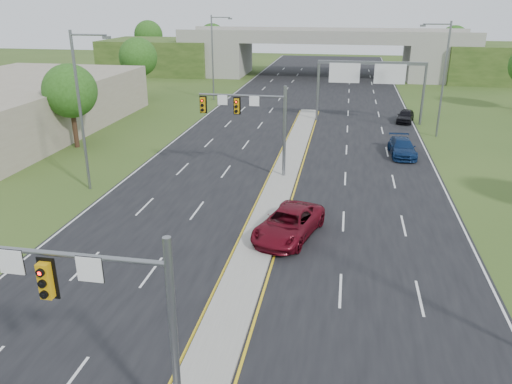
{
  "coord_description": "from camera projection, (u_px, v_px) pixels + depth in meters",
  "views": [
    {
      "loc": [
        4.4,
        -11.13,
        12.8
      ],
      "look_at": [
        -0.14,
        13.85,
        3.0
      ],
      "focal_mm": 35.0,
      "sensor_mm": 36.0,
      "label": 1
    }
  ],
  "objects": [
    {
      "name": "road",
      "position": [
        297.0,
        143.0,
        47.68
      ],
      "size": [
        24.0,
        160.0,
        0.02
      ],
      "primitive_type": "cube",
      "color": "black",
      "rests_on": "ground"
    },
    {
      "name": "median",
      "position": [
        280.0,
        185.0,
        36.63
      ],
      "size": [
        2.0,
        54.0,
        0.16
      ],
      "primitive_type": "cube",
      "color": "gray",
      "rests_on": "road"
    },
    {
      "name": "lane_markings",
      "position": [
        282.0,
        161.0,
        42.19
      ],
      "size": [
        23.72,
        160.0,
        0.01
      ],
      "color": "gold",
      "rests_on": "road"
    },
    {
      "name": "signal_mast_near",
      "position": [
        95.0,
        304.0,
        14.17
      ],
      "size": [
        6.62,
        0.6,
        7.0
      ],
      "color": "slate",
      "rests_on": "ground"
    },
    {
      "name": "signal_mast_far",
      "position": [
        255.0,
        116.0,
        37.11
      ],
      "size": [
        6.62,
        0.6,
        7.0
      ],
      "color": "slate",
      "rests_on": "ground"
    },
    {
      "name": "sign_gantry",
      "position": [
        370.0,
        75.0,
        53.79
      ],
      "size": [
        11.58,
        0.44,
        6.67
      ],
      "color": "slate",
      "rests_on": "ground"
    },
    {
      "name": "overpass",
      "position": [
        324.0,
        56.0,
        87.71
      ],
      "size": [
        80.0,
        14.0,
        8.1
      ],
      "color": "gray",
      "rests_on": "ground"
    },
    {
      "name": "lightpole_l_mid",
      "position": [
        82.0,
        105.0,
        33.94
      ],
      "size": [
        2.85,
        0.25,
        11.0
      ],
      "color": "slate",
      "rests_on": "ground"
    },
    {
      "name": "lightpole_l_far",
      "position": [
        214.0,
        54.0,
        66.06
      ],
      "size": [
        2.85,
        0.25,
        11.0
      ],
      "color": "slate",
      "rests_on": "ground"
    },
    {
      "name": "lightpole_r_far",
      "position": [
        442.0,
        75.0,
        47.86
      ],
      "size": [
        2.85,
        0.25,
        11.0
      ],
      "color": "slate",
      "rests_on": "ground"
    },
    {
      "name": "tree_l_near",
      "position": [
        70.0,
        91.0,
        44.57
      ],
      "size": [
        4.8,
        4.8,
        7.6
      ],
      "color": "#382316",
      "rests_on": "ground"
    },
    {
      "name": "tree_l_mid",
      "position": [
        138.0,
        57.0,
        68.06
      ],
      "size": [
        5.2,
        5.2,
        8.12
      ],
      "color": "#382316",
      "rests_on": "ground"
    },
    {
      "name": "tree_back_a",
      "position": [
        148.0,
        35.0,
        106.08
      ],
      "size": [
        6.0,
        6.0,
        8.85
      ],
      "color": "#382316",
      "rests_on": "ground"
    },
    {
      "name": "tree_back_b",
      "position": [
        212.0,
        37.0,
        103.86
      ],
      "size": [
        5.6,
        5.6,
        8.32
      ],
      "color": "#382316",
      "rests_on": "ground"
    },
    {
      "name": "tree_back_c",
      "position": [
        454.0,
        40.0,
        95.85
      ],
      "size": [
        5.6,
        5.6,
        8.32
      ],
      "color": "#382316",
      "rests_on": "ground"
    },
    {
      "name": "commercial_building",
      "position": [
        10.0,
        106.0,
        51.79
      ],
      "size": [
        18.0,
        30.0,
        5.0
      ],
      "primitive_type": "cube",
      "color": "gray",
      "rests_on": "ground"
    },
    {
      "name": "car_far_a",
      "position": [
        289.0,
        224.0,
        28.53
      ],
      "size": [
        4.17,
        6.4,
        1.64
      ],
      "primitive_type": "imported",
      "rotation": [
        0.0,
        0.0,
        -0.27
      ],
      "color": "#5A0915",
      "rests_on": "road"
    },
    {
      "name": "car_far_b",
      "position": [
        402.0,
        147.0,
        43.54
      ],
      "size": [
        2.36,
        5.19,
        1.47
      ],
      "primitive_type": "imported",
      "rotation": [
        0.0,
        0.0,
        0.06
      ],
      "color": "#0C224B",
      "rests_on": "road"
    },
    {
      "name": "car_far_c",
      "position": [
        405.0,
        116.0,
        55.62
      ],
      "size": [
        2.44,
        4.35,
        1.4
      ],
      "primitive_type": "imported",
      "rotation": [
        0.0,
        0.0,
        -0.2
      ],
      "color": "black",
      "rests_on": "road"
    }
  ]
}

